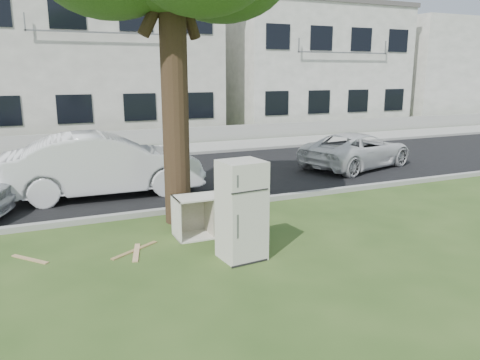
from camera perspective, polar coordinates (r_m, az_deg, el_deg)
name	(u,v)px	position (r m, az deg, el deg)	size (l,w,h in m)	color
ground	(228,246)	(8.59, -1.43, -8.08)	(120.00, 120.00, 0.00)	#2B4619
road	(151,179)	(14.09, -10.84, 0.10)	(120.00, 7.00, 0.01)	black
kerb_near	(187,211)	(10.77, -6.45, -3.76)	(120.00, 0.18, 0.12)	gray
kerb_far	(128,160)	(17.51, -13.53, 2.44)	(120.00, 0.18, 0.12)	gray
sidewalk	(121,153)	(18.91, -14.36, 3.17)	(120.00, 2.80, 0.01)	gray
low_wall	(113,139)	(20.42, -15.19, 4.80)	(120.00, 0.15, 0.70)	gray
townhouse_center	(93,60)	(25.10, -17.48, 13.83)	(11.22, 8.16, 7.44)	silver
townhouse_right	(301,67)	(29.11, 7.39, 13.50)	(10.20, 8.16, 6.84)	white
filler_right	(462,71)	(38.60, 25.44, 11.89)	(16.00, 9.00, 6.40)	silver
fridge	(242,210)	(7.81, 0.20, -3.71)	(0.69, 0.64, 1.68)	beige
cabinet	(201,216)	(9.03, -4.75, -4.38)	(1.02, 0.63, 0.79)	beige
plank_a	(135,250)	(8.59, -12.70, -8.34)	(1.04, 0.09, 0.02)	olive
plank_b	(30,259)	(8.75, -24.24, -8.80)	(0.80, 0.08, 0.02)	tan
plank_c	(136,253)	(8.47, -12.52, -8.63)	(0.83, 0.09, 0.02)	tan
car_center	(105,164)	(12.40, -16.19, 1.83)	(1.70, 4.87, 1.60)	silver
car_right	(357,150)	(15.96, 14.11, 3.55)	(1.94, 4.20, 1.17)	silver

